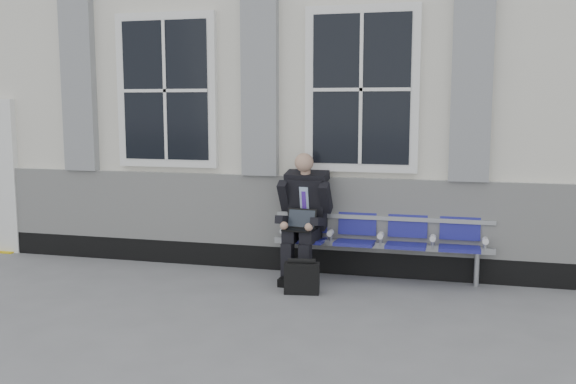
# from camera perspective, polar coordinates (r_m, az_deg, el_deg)

# --- Properties ---
(ground) EXTENTS (70.00, 70.00, 0.00)m
(ground) POSITION_cam_1_polar(r_m,az_deg,el_deg) (6.67, 1.45, -10.36)
(ground) COLOR slate
(ground) RESTS_ON ground
(station_building) EXTENTS (14.40, 4.40, 4.49)m
(station_building) POSITION_cam_1_polar(r_m,az_deg,el_deg) (9.75, 6.06, 8.61)
(station_building) COLOR silver
(station_building) RESTS_ON ground
(bench) EXTENTS (2.60, 0.47, 0.91)m
(bench) POSITION_cam_1_polar(r_m,az_deg,el_deg) (7.69, 8.29, -3.72)
(bench) COLOR #9EA0A3
(bench) RESTS_ON ground
(businessman) EXTENTS (0.64, 0.86, 1.51)m
(businessman) POSITION_cam_1_polar(r_m,az_deg,el_deg) (7.66, 1.44, -1.77)
(businessman) COLOR black
(businessman) RESTS_ON ground
(briefcase) EXTENTS (0.40, 0.22, 0.40)m
(briefcase) POSITION_cam_1_polar(r_m,az_deg,el_deg) (7.14, 1.24, -7.60)
(briefcase) COLOR black
(briefcase) RESTS_ON ground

